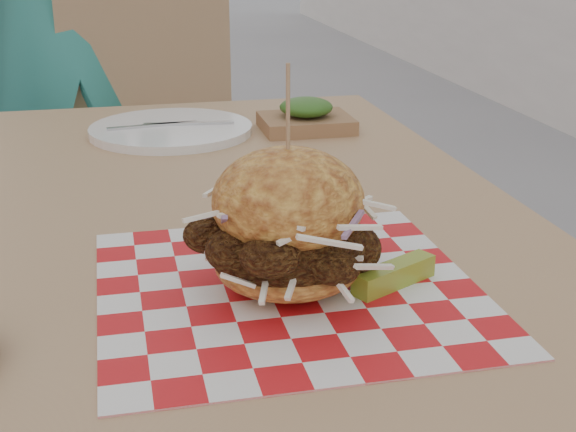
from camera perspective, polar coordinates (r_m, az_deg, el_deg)
name	(u,v)px	position (r m, az deg, el deg)	size (l,w,h in m)	color
diner	(62,19)	(2.16, -15.76, 13.35)	(0.62, 0.41, 1.70)	teal
patio_table	(199,263)	(1.04, -6.33, -3.33)	(0.80, 1.20, 0.75)	tan
patio_chair	(153,150)	(2.01, -9.55, 4.62)	(0.42, 0.43, 0.95)	tan
paper_liner	(288,288)	(0.78, 0.00, -5.13)	(0.36, 0.36, 0.00)	red
sandwich	(288,229)	(0.75, 0.00, -0.95)	(0.19, 0.19, 0.22)	gold
pickle_spear	(394,275)	(0.78, 7.55, -4.17)	(0.10, 0.02, 0.02)	olive
place_setting	(171,130)	(1.35, -8.31, 6.10)	(0.27, 0.27, 0.02)	white
kraft_tray	(306,117)	(1.36, 1.30, 7.04)	(0.15, 0.12, 0.06)	#8F6541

